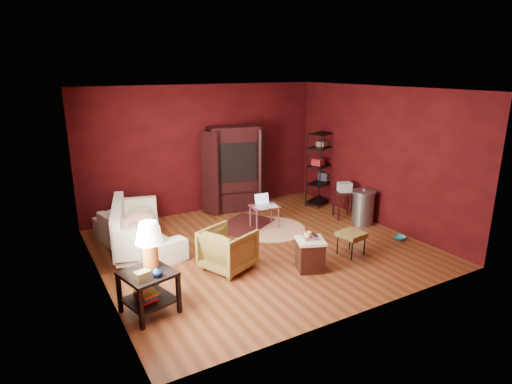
% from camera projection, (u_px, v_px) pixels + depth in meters
% --- Properties ---
extents(room, '(5.54, 5.04, 2.84)m').
position_uv_depth(room, '(260.00, 173.00, 7.33)').
color(room, brown).
rests_on(room, ground).
extents(sofa, '(1.03, 2.14, 0.81)m').
position_uv_depth(sofa, '(137.00, 228.00, 7.58)').
color(sofa, white).
rests_on(sofa, ground).
extents(armchair, '(0.91, 0.93, 0.75)m').
position_uv_depth(armchair, '(228.00, 247.00, 6.85)').
color(armchair, black).
rests_on(armchair, ground).
extents(pet_bowl_steel, '(0.22, 0.07, 0.21)m').
position_uv_depth(pet_bowl_steel, '(352.00, 236.00, 7.99)').
color(pet_bowl_steel, '#A8ABAF').
rests_on(pet_bowl_steel, ground).
extents(pet_bowl_turquoise, '(0.23, 0.13, 0.22)m').
position_uv_depth(pet_bowl_turquoise, '(400.00, 234.00, 8.08)').
color(pet_bowl_turquoise, '#26A5B5').
rests_on(pet_bowl_turquoise, ground).
extents(vase, '(0.18, 0.18, 0.14)m').
position_uv_depth(vase, '(157.00, 272.00, 5.42)').
color(vase, '#0C1A3D').
rests_on(vase, side_table).
extents(mug, '(0.13, 0.11, 0.12)m').
position_uv_depth(mug, '(308.00, 234.00, 6.69)').
color(mug, '#F5E478').
rests_on(mug, hamper).
extents(side_table, '(0.75, 0.75, 1.22)m').
position_uv_depth(side_table, '(149.00, 259.00, 5.59)').
color(side_table, black).
rests_on(side_table, ground).
extents(sofa_cushions, '(1.20, 2.01, 0.79)m').
position_uv_depth(sofa_cushions, '(134.00, 229.00, 7.57)').
color(sofa_cushions, white).
rests_on(sofa_cushions, sofa).
extents(hamper, '(0.55, 0.55, 0.60)m').
position_uv_depth(hamper, '(310.00, 254.00, 6.84)').
color(hamper, '#3B180D').
rests_on(hamper, ground).
extents(footstool, '(0.46, 0.46, 0.42)m').
position_uv_depth(footstool, '(352.00, 235.00, 7.37)').
color(footstool, black).
rests_on(footstool, ground).
extents(rug_round, '(1.46, 1.46, 0.01)m').
position_uv_depth(rug_round, '(270.00, 229.00, 8.63)').
color(rug_round, '#F7EACE').
rests_on(rug_round, ground).
extents(rug_oriental, '(1.53, 1.38, 0.01)m').
position_uv_depth(rug_oriental, '(244.00, 225.00, 8.83)').
color(rug_oriental, '#4E1415').
rests_on(rug_oriental, ground).
extents(laptop_desk, '(0.59, 0.47, 0.69)m').
position_uv_depth(laptop_desk, '(264.00, 208.00, 8.59)').
color(laptop_desk, brown).
rests_on(laptop_desk, ground).
extents(tv_armoire, '(1.48, 0.96, 1.90)m').
position_uv_depth(tv_armoire, '(234.00, 167.00, 9.57)').
color(tv_armoire, black).
rests_on(tv_armoire, ground).
extents(wire_shelving, '(0.91, 0.68, 1.71)m').
position_uv_depth(wire_shelving, '(322.00, 165.00, 10.01)').
color(wire_shelving, black).
rests_on(wire_shelving, ground).
extents(small_stand, '(0.50, 0.50, 0.78)m').
position_uv_depth(small_stand, '(344.00, 192.00, 9.14)').
color(small_stand, black).
rests_on(small_stand, ground).
extents(trash_can, '(0.64, 0.64, 0.77)m').
position_uv_depth(trash_can, '(363.00, 207.00, 8.84)').
color(trash_can, gray).
rests_on(trash_can, ground).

